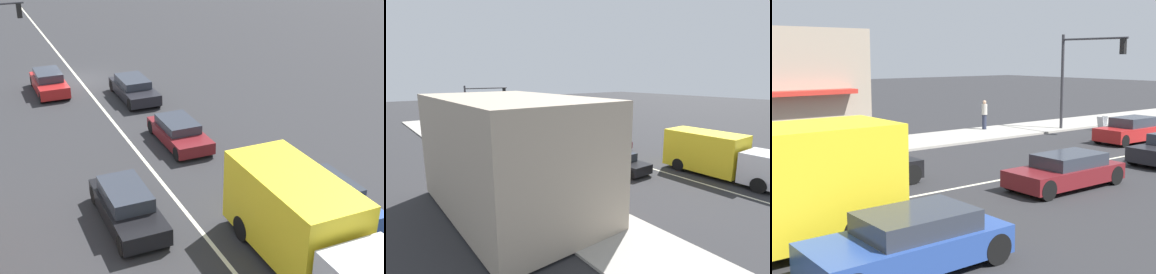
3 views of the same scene
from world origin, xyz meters
TOP-DOWN VIEW (x-y plane):
  - ground_plane at (0.00, 18.00)m, footprint 160.00×160.00m
  - traffic_signal_main at (6.12, 1.08)m, footprint 4.59×0.34m
  - pedestrian at (10.06, 5.07)m, footprint 0.34×0.34m
  - warning_aframe_sign at (5.97, -0.83)m, footprint 0.45×0.53m
  - sedan_maroon at (-2.20, 11.84)m, footprint 1.82×4.30m
  - coupe_blue at (-5.00, 19.91)m, footprint 1.91×4.31m
  - hatchback_red at (2.20, 1.67)m, footprint 1.77×4.17m
  - suv_black at (2.20, 17.51)m, footprint 1.76×4.56m

SIDE VIEW (x-z plane):
  - ground_plane at x=0.00m, z-range 0.00..0.00m
  - warning_aframe_sign at x=5.97m, z-range 0.01..0.84m
  - sedan_maroon at x=-2.20m, z-range -0.01..1.15m
  - coupe_blue at x=-5.00m, z-range -0.01..1.26m
  - hatchback_red at x=2.20m, z-range -0.03..1.28m
  - suv_black at x=2.20m, z-range -0.02..1.33m
  - pedestrian at x=10.06m, z-range 0.17..1.90m
  - traffic_signal_main at x=6.12m, z-range 1.10..6.70m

